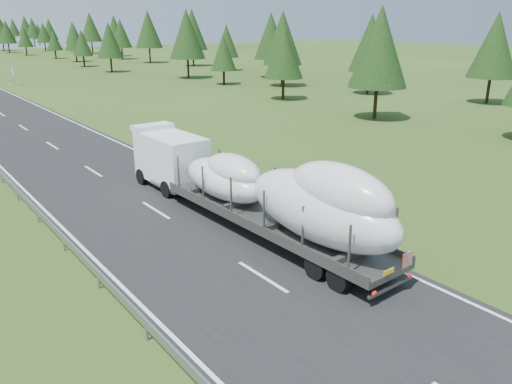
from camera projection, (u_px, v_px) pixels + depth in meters
highway_sign at (13, 74)px, 76.10m from camera, size 0.08×0.90×2.60m
tree_line_right at (141, 34)px, 111.09m from camera, size 26.85×289.02×12.21m
boat_truck at (255, 186)px, 22.77m from camera, size 2.88×18.85×4.36m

